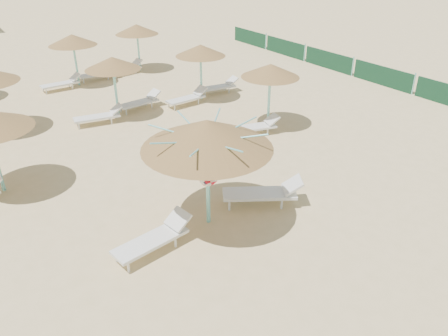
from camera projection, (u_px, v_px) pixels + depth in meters
ground at (227, 220)px, 12.36m from camera, size 120.00×120.00×0.00m
main_palapa at (207, 135)px, 11.02m from camera, size 3.42×3.42×3.07m
lounger_main_a at (155, 238)px, 11.01m from camera, size 2.20×0.99×0.77m
lounger_main_b at (265, 192)px, 12.90m from camera, size 2.36×1.78×0.85m
palapa_field at (85, 62)px, 18.95m from camera, size 14.25×13.47×2.70m
windbreak_fence at (329, 60)px, 26.25m from camera, size 0.08×19.84×1.10m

